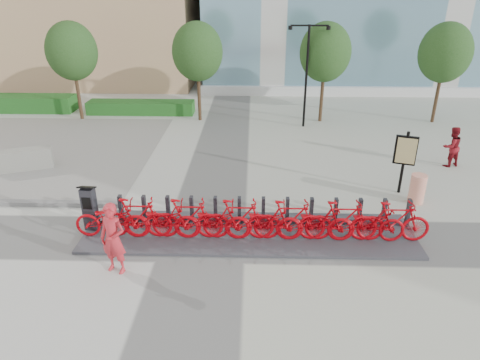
{
  "coord_description": "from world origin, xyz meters",
  "views": [
    {
      "loc": [
        1.37,
        -10.48,
        6.66
      ],
      "look_at": [
        1.0,
        1.5,
        1.2
      ],
      "focal_mm": 32.0,
      "sensor_mm": 36.0,
      "label": 1
    }
  ],
  "objects_px": {
    "kiosk": "(90,208)",
    "map_sign": "(405,153)",
    "worker_red": "(113,239)",
    "construction_barrel": "(417,189)",
    "jersey_barrier": "(24,160)",
    "bike_0": "(111,219)",
    "pedestrian": "(452,147)"
  },
  "relations": [
    {
      "from": "bike_0",
      "to": "pedestrian",
      "type": "distance_m",
      "value": 13.27
    },
    {
      "from": "bike_0",
      "to": "pedestrian",
      "type": "height_order",
      "value": "pedestrian"
    },
    {
      "from": "worker_red",
      "to": "construction_barrel",
      "type": "bearing_deg",
      "value": 42.17
    },
    {
      "from": "worker_red",
      "to": "pedestrian",
      "type": "bearing_deg",
      "value": 50.56
    },
    {
      "from": "worker_red",
      "to": "construction_barrel",
      "type": "distance_m",
      "value": 9.84
    },
    {
      "from": "bike_0",
      "to": "kiosk",
      "type": "xyz_separation_m",
      "value": [
        -0.75,
        0.43,
        0.14
      ]
    },
    {
      "from": "bike_0",
      "to": "worker_red",
      "type": "height_order",
      "value": "worker_red"
    },
    {
      "from": "kiosk",
      "to": "map_sign",
      "type": "relative_size",
      "value": 0.64
    },
    {
      "from": "map_sign",
      "to": "construction_barrel",
      "type": "bearing_deg",
      "value": -47.65
    },
    {
      "from": "pedestrian",
      "to": "worker_red",
      "type": "bearing_deg",
      "value": 13.62
    },
    {
      "from": "bike_0",
      "to": "construction_barrel",
      "type": "xyz_separation_m",
      "value": [
        9.49,
        2.58,
        -0.13
      ]
    },
    {
      "from": "bike_0",
      "to": "jersey_barrier",
      "type": "bearing_deg",
      "value": 45.52
    },
    {
      "from": "map_sign",
      "to": "jersey_barrier",
      "type": "bearing_deg",
      "value": -167.68
    },
    {
      "from": "kiosk",
      "to": "worker_red",
      "type": "bearing_deg",
      "value": -51.8
    },
    {
      "from": "bike_0",
      "to": "construction_barrel",
      "type": "distance_m",
      "value": 9.83
    },
    {
      "from": "pedestrian",
      "to": "kiosk",
      "type": "bearing_deg",
      "value": 3.88
    },
    {
      "from": "worker_red",
      "to": "map_sign",
      "type": "relative_size",
      "value": 0.85
    },
    {
      "from": "pedestrian",
      "to": "jersey_barrier",
      "type": "relative_size",
      "value": 0.77
    },
    {
      "from": "worker_red",
      "to": "map_sign",
      "type": "height_order",
      "value": "map_sign"
    },
    {
      "from": "worker_red",
      "to": "pedestrian",
      "type": "distance_m",
      "value": 13.54
    },
    {
      "from": "construction_barrel",
      "to": "map_sign",
      "type": "xyz_separation_m",
      "value": [
        -0.32,
        0.74,
        0.98
      ]
    },
    {
      "from": "kiosk",
      "to": "construction_barrel",
      "type": "xyz_separation_m",
      "value": [
        10.24,
        2.15,
        -0.27
      ]
    },
    {
      "from": "kiosk",
      "to": "construction_barrel",
      "type": "bearing_deg",
      "value": 16.18
    },
    {
      "from": "worker_red",
      "to": "kiosk",
      "type": "bearing_deg",
      "value": 141.5
    },
    {
      "from": "construction_barrel",
      "to": "jersey_barrier",
      "type": "bearing_deg",
      "value": 170.65
    },
    {
      "from": "worker_red",
      "to": "map_sign",
      "type": "xyz_separation_m",
      "value": [
        8.62,
        4.83,
        0.53
      ]
    },
    {
      "from": "bike_0",
      "to": "construction_barrel",
      "type": "height_order",
      "value": "bike_0"
    },
    {
      "from": "map_sign",
      "to": "worker_red",
      "type": "bearing_deg",
      "value": -131.79
    },
    {
      "from": "kiosk",
      "to": "worker_red",
      "type": "height_order",
      "value": "worker_red"
    },
    {
      "from": "bike_0",
      "to": "worker_red",
      "type": "relative_size",
      "value": 1.1
    },
    {
      "from": "construction_barrel",
      "to": "jersey_barrier",
      "type": "xyz_separation_m",
      "value": [
        -14.55,
        2.4,
        -0.09
      ]
    },
    {
      "from": "kiosk",
      "to": "pedestrian",
      "type": "distance_m",
      "value": 13.78
    }
  ]
}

